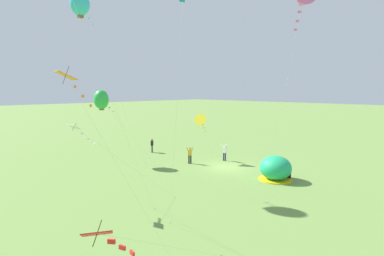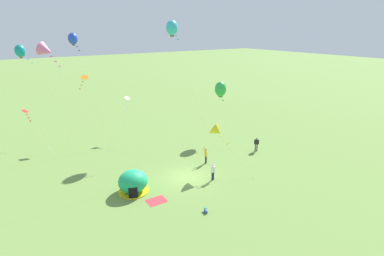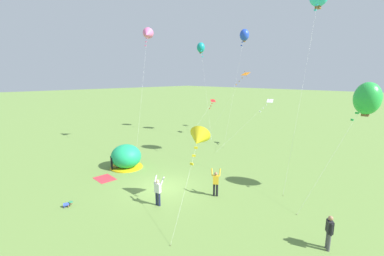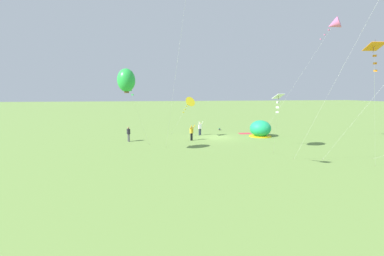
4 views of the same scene
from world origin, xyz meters
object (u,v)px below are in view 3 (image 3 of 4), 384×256
at_px(toddler_crawling, 68,204).
at_px(kite_orange, 244,76).
at_px(kite_teal, 201,48).
at_px(kite_pink, 147,34).
at_px(person_arms_raised, 158,191).
at_px(popup_tent, 126,157).
at_px(kite_blue, 244,35).
at_px(person_flying_kite, 216,182).
at_px(kite_white, 267,104).
at_px(kite_red, 212,103).
at_px(kite_yellow, 198,139).
at_px(person_watching_sky, 329,231).
at_px(kite_green, 367,99).

relative_size(toddler_crawling, kite_orange, 0.06).
bearing_deg(kite_teal, kite_pink, -83.08).
bearing_deg(person_arms_raised, popup_tent, 162.91).
height_order(kite_blue, kite_teal, kite_blue).
bearing_deg(kite_orange, person_flying_kite, -61.88).
bearing_deg(popup_tent, toddler_crawling, -60.49).
relative_size(popup_tent, kite_teal, 0.22).
relative_size(person_flying_kite, kite_blue, 0.14).
height_order(toddler_crawling, kite_pink, kite_pink).
xyz_separation_m(kite_white, kite_orange, (-4.76, 2.50, 3.02)).
relative_size(popup_tent, person_arms_raised, 1.49).
xyz_separation_m(kite_orange, kite_red, (-7.08, 2.22, -4.02)).
bearing_deg(kite_yellow, person_arms_raised, -136.03).
xyz_separation_m(person_watching_sky, kite_pink, (-21.25, 5.52, 11.60)).
bearing_deg(toddler_crawling, kite_white, 84.52).
bearing_deg(kite_yellow, kite_pink, 154.37).
bearing_deg(kite_teal, person_flying_kite, -44.53).
relative_size(person_watching_sky, kite_white, 0.28).
bearing_deg(person_arms_raised, kite_red, 122.56).
height_order(kite_orange, kite_red, kite_orange).
xyz_separation_m(person_watching_sky, kite_orange, (-15.68, 16.30, 7.08)).
height_order(popup_tent, kite_green, kite_green).
relative_size(toddler_crawling, person_watching_sky, 0.32).
distance_m(popup_tent, kite_orange, 18.39).
bearing_deg(person_arms_raised, kite_green, 48.43).
bearing_deg(kite_white, kite_green, -33.84).
distance_m(toddler_crawling, kite_yellow, 9.15).
bearing_deg(person_arms_raised, kite_white, 96.38).
height_order(person_arms_raised, kite_white, kite_white).
height_order(person_watching_sky, person_arms_raised, person_arms_raised).
xyz_separation_m(person_watching_sky, person_arms_raised, (-9.05, -2.96, 0.03)).
relative_size(person_arms_raised, kite_blue, 0.14).
height_order(person_flying_kite, kite_yellow, kite_yellow).
height_order(kite_pink, kite_teal, kite_pink).
xyz_separation_m(person_flying_kite, kite_teal, (-15.18, 14.94, 11.00)).
xyz_separation_m(person_arms_raised, person_flying_kite, (1.76, 3.55, 0.00)).
bearing_deg(person_arms_raised, kite_teal, 125.98).
height_order(popup_tent, kite_orange, kite_orange).
xyz_separation_m(person_watching_sky, kite_red, (-22.76, 18.53, 3.06)).
height_order(toddler_crawling, person_arms_raised, person_arms_raised).
bearing_deg(kite_red, kite_pink, -83.38).
distance_m(popup_tent, person_flying_kite, 9.33).
height_order(person_flying_kite, kite_blue, kite_blue).
relative_size(person_watching_sky, kite_blue, 0.12).
height_order(person_watching_sky, person_flying_kite, person_flying_kite).
height_order(kite_yellow, kite_blue, kite_blue).
relative_size(kite_pink, kite_green, 1.73).
xyz_separation_m(person_watching_sky, person_flying_kite, (-7.29, 0.60, 0.03)).
height_order(kite_blue, kite_green, kite_blue).
bearing_deg(person_watching_sky, kite_pink, 165.44).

